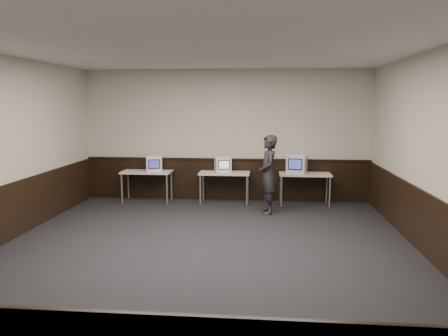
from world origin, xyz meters
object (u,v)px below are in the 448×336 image
object	(u,v)px
emac_center	(223,164)
emac_right	(297,164)
desk_center	(224,175)
desk_right	(305,176)
person	(268,175)
desk_left	(147,174)
emac_left	(154,164)

from	to	relation	value
emac_center	emac_right	size ratio (longest dim) A/B	0.84
emac_center	emac_right	world-z (taller)	emac_right
desk_center	desk_right	xyz separation A→B (m)	(1.90, 0.00, 0.00)
desk_right	emac_center	world-z (taller)	emac_center
desk_right	person	size ratio (longest dim) A/B	0.70
person	emac_center	bearing A→B (deg)	-139.01
desk_left	person	world-z (taller)	person
desk_left	desk_right	bearing A→B (deg)	0.00
desk_left	desk_right	size ratio (longest dim) A/B	1.00
emac_center	person	distance (m)	1.42
desk_center	person	bearing A→B (deg)	-41.13
desk_left	emac_right	bearing A→B (deg)	0.30
emac_left	emac_center	distance (m)	1.66
desk_right	emac_center	xyz separation A→B (m)	(-1.94, 0.03, 0.25)
emac_left	person	distance (m)	2.87
desk_left	emac_center	world-z (taller)	emac_center
desk_right	emac_right	bearing A→B (deg)	174.53
desk_left	desk_right	distance (m)	3.80
desk_center	person	world-z (taller)	person
desk_center	person	xyz separation A→B (m)	(1.03, -0.90, 0.18)
emac_left	emac_right	xyz separation A→B (m)	(3.41, 0.05, 0.03)
emac_left	emac_center	bearing A→B (deg)	-14.28
emac_right	person	xyz separation A→B (m)	(-0.67, -0.92, -0.12)
desk_left	emac_left	size ratio (longest dim) A/B	2.50
desk_center	desk_right	distance (m)	1.90
emac_center	emac_right	distance (m)	1.75
emac_center	person	xyz separation A→B (m)	(1.07, -0.93, -0.08)
emac_left	person	xyz separation A→B (m)	(2.74, -0.87, -0.08)
desk_center	emac_left	xyz separation A→B (m)	(-1.71, -0.03, 0.26)
desk_right	emac_right	xyz separation A→B (m)	(-0.19, 0.02, 0.29)
emac_right	emac_left	bearing A→B (deg)	-165.58
desk_center	emac_left	world-z (taller)	emac_left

